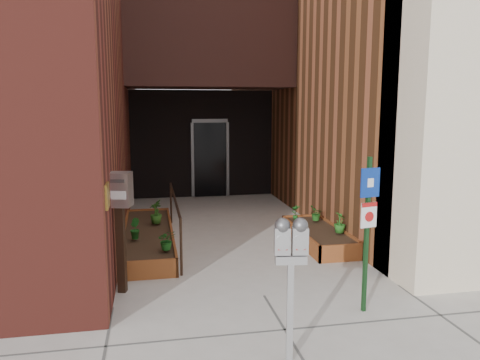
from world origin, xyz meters
TOP-DOWN VIEW (x-y plane):
  - ground at (0.00, 0.00)m, footprint 80.00×80.00m
  - architecture at (-0.18, 6.89)m, footprint 20.00×14.60m
  - planter_left at (-1.55, 2.70)m, footprint 0.90×3.60m
  - planter_right at (1.60, 2.20)m, footprint 0.80×2.20m
  - handrail at (-1.05, 2.65)m, footprint 0.04×3.34m
  - parking_meter at (-0.14, -1.63)m, footprint 0.34×0.18m
  - sign_post at (1.12, -0.71)m, footprint 0.27×0.09m
  - payment_dropbox at (-1.90, 0.52)m, footprint 0.39×0.32m
  - shrub_left_a at (-1.25, 1.38)m, footprint 0.33×0.33m
  - shrub_left_b at (-1.77, 2.12)m, footprint 0.25×0.25m
  - shrub_left_c at (-1.39, 3.14)m, footprint 0.29×0.29m
  - shrub_left_d at (-1.37, 3.49)m, footprint 0.24×0.24m
  - shrub_right_a at (1.85, 1.83)m, footprint 0.26×0.26m
  - shrub_right_b at (1.35, 2.86)m, footprint 0.17×0.17m
  - shrub_right_c at (1.74, 2.74)m, footprint 0.37×0.37m

SIDE VIEW (x-z plane):
  - ground at x=0.00m, z-range 0.00..0.00m
  - planter_left at x=-1.55m, z-range -0.02..0.28m
  - planter_right at x=1.60m, z-range -0.02..0.28m
  - shrub_right_c at x=1.74m, z-range 0.30..0.60m
  - shrub_right_b at x=1.35m, z-range 0.30..0.62m
  - shrub_left_a at x=-1.25m, z-range 0.30..0.62m
  - shrub_left_b at x=-1.77m, z-range 0.30..0.66m
  - shrub_right_a at x=1.85m, z-range 0.30..0.67m
  - shrub_left_d at x=-1.37m, z-range 0.30..0.69m
  - shrub_left_c at x=-1.39m, z-range 0.30..0.71m
  - handrail at x=-1.05m, z-range 0.30..1.20m
  - parking_meter at x=-0.14m, z-range 0.41..1.90m
  - sign_post at x=1.12m, z-range 0.22..2.18m
  - payment_dropbox at x=-1.90m, z-range 0.37..2.05m
  - architecture at x=-0.18m, z-range -0.02..9.98m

